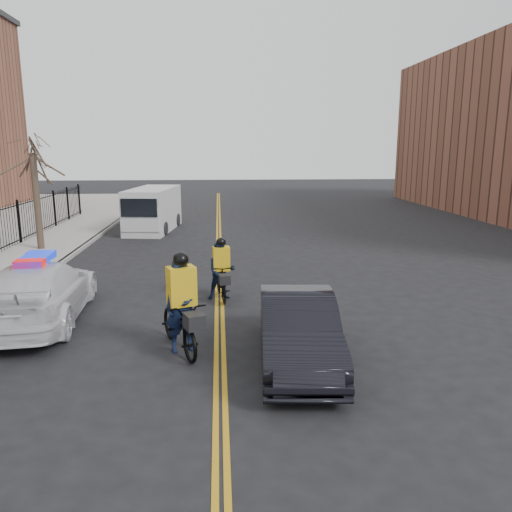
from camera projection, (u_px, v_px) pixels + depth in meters
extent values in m
plane|color=black|center=(220.00, 330.00, 12.20)|extent=(120.00, 120.00, 0.00)
cube|color=#BF8A16|center=(217.00, 259.00, 19.99)|extent=(0.10, 60.00, 0.01)
cube|color=#BF8A16|center=(221.00, 259.00, 20.01)|extent=(0.10, 60.00, 0.01)
cube|color=gray|center=(26.00, 260.00, 19.44)|extent=(3.00, 60.00, 0.15)
cube|color=gray|center=(66.00, 260.00, 19.55)|extent=(0.20, 60.00, 0.15)
cylinder|color=#3A2D22|center=(37.00, 202.00, 20.94)|extent=(0.28, 0.28, 4.00)
imported|color=silver|center=(39.00, 292.00, 12.66)|extent=(2.54, 5.49, 1.55)
cube|color=#0C26CC|center=(36.00, 259.00, 12.48)|extent=(0.74, 1.46, 0.16)
imported|color=black|center=(298.00, 329.00, 10.20)|extent=(1.82, 4.44, 1.43)
cube|color=silver|center=(153.00, 209.00, 26.83)|extent=(2.61, 5.53, 2.27)
cube|color=silver|center=(142.00, 219.00, 24.61)|extent=(2.01, 1.02, 1.18)
cube|color=black|center=(139.00, 208.00, 24.10)|extent=(1.77, 0.32, 0.89)
cylinder|color=black|center=(128.00, 228.00, 25.50)|extent=(0.33, 0.72, 0.69)
cylinder|color=black|center=(164.00, 228.00, 25.42)|extent=(0.33, 0.72, 0.69)
cylinder|color=black|center=(145.00, 220.00, 28.59)|extent=(0.33, 0.72, 0.69)
cylinder|color=black|center=(177.00, 220.00, 28.50)|extent=(0.33, 0.72, 0.69)
imported|color=black|center=(183.00, 324.00, 10.85)|extent=(1.56, 2.38, 1.18)
imported|color=#0D1732|center=(182.00, 306.00, 10.77)|extent=(0.86, 0.72, 2.02)
cube|color=gold|center=(181.00, 286.00, 10.67)|extent=(0.68, 0.58, 0.85)
sphere|color=black|center=(181.00, 260.00, 10.55)|extent=(0.34, 0.34, 0.34)
cube|color=black|center=(194.00, 321.00, 10.09)|extent=(0.50, 0.53, 0.31)
imported|color=black|center=(222.00, 281.00, 14.60)|extent=(0.74, 1.86, 1.09)
imported|color=black|center=(221.00, 271.00, 14.54)|extent=(0.89, 0.74, 1.68)
cube|color=gold|center=(221.00, 259.00, 14.46)|extent=(0.52, 0.39, 0.71)
sphere|color=black|center=(221.00, 242.00, 14.36)|extent=(0.28, 0.28, 0.28)
cube|color=black|center=(225.00, 279.00, 13.93)|extent=(0.35, 0.38, 0.26)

